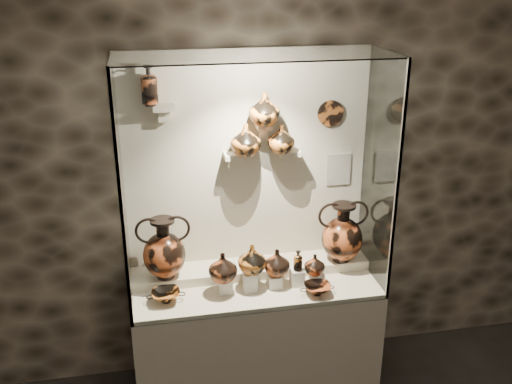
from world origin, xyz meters
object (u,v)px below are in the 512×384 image
amphora_right (342,232)px  ovoid_vase_c (281,139)px  amphora_left (164,248)px  ovoid_vase_a (246,140)px  kylix_left (166,295)px  lekythos_small (298,259)px  jug_e (314,264)px  ovoid_vase_b (264,109)px  jug_a (223,267)px  jug_c (277,262)px  kylix_right (317,288)px  lekythos_tall (149,83)px

amphora_right → ovoid_vase_c: size_ratio=2.33×
amphora_left → ovoid_vase_a: 0.91m
amphora_left → kylix_left: size_ratio=1.80×
lekythos_small → ovoid_vase_c: 0.82m
jug_e → lekythos_small: 0.13m
amphora_left → ovoid_vase_c: size_ratio=2.29×
amphora_right → jug_e: (-0.25, -0.18, -0.14)m
lekythos_small → ovoid_vase_b: 1.04m
ovoid_vase_b → jug_a: bearing=-119.3°
jug_a → lekythos_small: bearing=-7.7°
ovoid_vase_a → lekythos_small: bearing=-23.6°
kylix_left → ovoid_vase_a: 1.15m
amphora_right → jug_c: amphora_right is taller
jug_c → kylix_right: bearing=-22.8°
jug_a → kylix_right: size_ratio=0.90×
jug_e → lekythos_small: size_ratio=0.91×
jug_a → lekythos_small: (0.52, 0.01, 0.00)m
jug_a → ovoid_vase_c: 0.94m
lekythos_small → lekythos_tall: (-0.91, 0.29, 1.18)m
jug_a → lekythos_small: jug_a is taller
ovoid_vase_c → kylix_left: bearing=-160.9°
ovoid_vase_a → ovoid_vase_b: 0.24m
lekythos_tall → ovoid_vase_b: bearing=4.8°
amphora_right → kylix_right: (-0.27, -0.31, -0.25)m
jug_e → ovoid_vase_b: ovoid_vase_b is taller
jug_a → kylix_right: (0.62, -0.13, -0.16)m
jug_c → ovoid_vase_b: size_ratio=0.87×
jug_e → lekythos_tall: lekythos_tall is taller
kylix_left → ovoid_vase_a: ovoid_vase_a is taller
amphora_left → amphora_right: 1.26m
lekythos_small → ovoid_vase_a: ovoid_vase_a is taller
jug_e → ovoid_vase_b: bearing=126.8°
kylix_right → ovoid_vase_a: size_ratio=1.05×
lekythos_small → ovoid_vase_a: (-0.31, 0.25, 0.79)m
amphora_left → kylix_left: 0.32m
amphora_left → ovoid_vase_a: size_ratio=2.05×
jug_a → ovoid_vase_a: ovoid_vase_a is taller
amphora_left → jug_e: size_ratio=2.91×
amphora_right → lekythos_tall: lekythos_tall is taller
jug_c → ovoid_vase_a: size_ratio=0.88×
kylix_right → ovoid_vase_b: 1.25m
jug_e → ovoid_vase_a: bearing=136.0°
amphora_left → jug_a: 0.42m
amphora_right → jug_a: bearing=-179.1°
amphora_right → jug_e: 0.34m
kylix_left → lekythos_tall: lekythos_tall is taller
amphora_left → jug_e: bearing=7.8°
jug_e → ovoid_vase_a: size_ratio=0.71×
jug_e → lekythos_tall: bearing=150.4°
jug_a → jug_e: jug_a is taller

